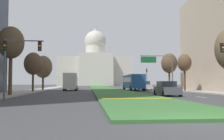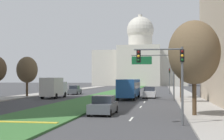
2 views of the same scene
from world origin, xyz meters
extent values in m
plane|color=#3D3D3F|center=(0.00, 64.24, 0.00)|extent=(282.67, 282.67, 0.00)
cube|color=#386B33|center=(0.00, 57.82, 0.07)|extent=(6.32, 115.64, 0.14)
cube|color=gold|center=(0.00, 11.68, 0.16)|extent=(5.69, 0.50, 0.04)
cube|color=silver|center=(7.33, 15.68, 0.00)|extent=(0.16, 2.40, 0.01)
cube|color=silver|center=(7.33, 25.95, 0.00)|extent=(0.16, 2.40, 0.01)
cube|color=silver|center=(7.33, 32.82, 0.00)|extent=(0.16, 2.40, 0.01)
cube|color=silver|center=(7.33, 42.60, 0.00)|extent=(0.16, 2.40, 0.01)
cube|color=silver|center=(7.33, 54.16, 0.00)|extent=(0.16, 2.40, 0.01)
cube|color=silver|center=(7.33, 65.97, 0.00)|extent=(0.16, 2.40, 0.01)
cube|color=#9E9991|center=(-13.50, 51.39, 0.07)|extent=(4.00, 115.64, 0.15)
cube|color=#9E9991|center=(13.50, 51.39, 0.07)|extent=(4.00, 115.64, 0.15)
cube|color=beige|center=(0.00, 128.49, 7.46)|extent=(39.15, 18.36, 14.91)
cube|color=beige|center=(0.00, 117.31, 8.20)|extent=(17.23, 4.00, 16.40)
cylinder|color=beige|center=(0.00, 128.49, 18.49)|extent=(10.34, 10.34, 7.15)
sphere|color=beige|center=(0.00, 128.49, 24.12)|extent=(11.73, 11.73, 11.73)
cylinder|color=beige|center=(0.00, 128.49, 29.40)|extent=(1.80, 1.80, 3.00)
cylinder|color=#515456|center=(-11.00, 13.35, 2.60)|extent=(0.16, 0.16, 5.20)
cube|color=black|center=(-11.00, 13.35, 4.60)|extent=(0.28, 0.24, 0.84)
sphere|color=#510F0F|center=(-11.00, 13.21, 4.88)|extent=(0.18, 0.18, 0.18)
sphere|color=#F2A51E|center=(-11.00, 13.21, 4.60)|extent=(0.18, 0.18, 0.18)
sphere|color=#0F4219|center=(-11.00, 13.21, 4.32)|extent=(0.18, 0.18, 0.18)
cylinder|color=#515456|center=(-9.40, 13.35, 5.05)|extent=(3.20, 0.10, 0.10)
cube|color=black|center=(-8.12, 13.35, 4.60)|extent=(0.28, 0.24, 0.84)
sphere|color=#510F0F|center=(-8.12, 13.21, 4.88)|extent=(0.18, 0.18, 0.18)
sphere|color=#F2A51E|center=(-8.12, 13.21, 4.60)|extent=(0.18, 0.18, 0.18)
sphere|color=#0F4219|center=(-8.12, 13.21, 4.32)|extent=(0.18, 0.18, 0.18)
cube|color=black|center=(8.12, 12.88, 4.60)|extent=(0.28, 0.24, 0.84)
sphere|color=#510F0F|center=(8.12, 12.74, 4.88)|extent=(0.18, 0.18, 0.18)
sphere|color=#F2A51E|center=(8.12, 12.74, 4.60)|extent=(0.18, 0.18, 0.18)
sphere|color=#0F4219|center=(8.12, 12.74, 4.32)|extent=(0.18, 0.18, 0.18)
cylinder|color=#515456|center=(11.00, 54.64, 2.60)|extent=(0.16, 0.16, 5.20)
cube|color=black|center=(11.00, 54.64, 4.60)|extent=(0.28, 0.24, 0.84)
sphere|color=red|center=(11.00, 54.50, 4.88)|extent=(0.18, 0.18, 0.18)
sphere|color=#4C380F|center=(11.00, 54.50, 4.60)|extent=(0.18, 0.18, 0.18)
sphere|color=#0F4219|center=(11.00, 54.50, 4.32)|extent=(0.18, 0.18, 0.18)
cylinder|color=#515456|center=(11.20, 35.51, 3.25)|extent=(0.20, 0.20, 6.50)
cylinder|color=#515456|center=(8.28, 35.51, 6.30)|extent=(5.84, 0.12, 0.12)
cube|color=#146033|center=(6.81, 35.46, 5.60)|extent=(2.80, 0.08, 1.10)
cylinder|color=#4C3823|center=(-12.37, 19.59, 2.48)|extent=(0.39, 0.39, 4.95)
ellipsoid|color=brown|center=(-12.37, 19.59, 5.84)|extent=(2.84, 2.84, 3.54)
cylinder|color=#4C3823|center=(-12.30, 30.64, 1.76)|extent=(0.31, 0.31, 3.51)
ellipsoid|color=brown|center=(-12.30, 30.64, 4.37)|extent=(2.75, 2.75, 3.44)
cylinder|color=#4C3823|center=(12.06, 31.93, 2.04)|extent=(0.34, 0.34, 4.08)
ellipsoid|color=brown|center=(12.06, 31.93, 4.80)|extent=(2.30, 2.30, 2.88)
cylinder|color=#4C3823|center=(-12.60, 41.04, 1.73)|extent=(0.37, 0.37, 3.45)
ellipsoid|color=brown|center=(-12.60, 41.04, 4.54)|extent=(3.48, 3.48, 4.35)
cylinder|color=#4C3823|center=(12.48, 41.15, 2.22)|extent=(0.37, 0.37, 4.43)
ellipsoid|color=brown|center=(12.48, 41.15, 5.44)|extent=(3.24, 3.24, 4.05)
cube|color=#4C5156|center=(4.66, 18.27, 0.61)|extent=(1.92, 4.35, 0.77)
cube|color=#282D38|center=(4.66, 18.45, 1.31)|extent=(1.68, 2.09, 0.63)
cylinder|color=black|center=(5.52, 16.55, 0.32)|extent=(0.22, 0.64, 0.64)
cylinder|color=black|center=(3.78, 16.56, 0.32)|extent=(0.22, 0.64, 0.64)
cylinder|color=black|center=(5.54, 19.99, 0.32)|extent=(0.22, 0.64, 0.64)
cylinder|color=black|center=(3.80, 20.00, 0.32)|extent=(0.22, 0.64, 0.64)
cube|color=silver|center=(7.60, 41.92, 0.65)|extent=(1.96, 4.67, 0.87)
cube|color=#282D38|center=(7.60, 42.11, 1.44)|extent=(1.70, 2.25, 0.71)
cylinder|color=black|center=(8.50, 40.06, 0.32)|extent=(0.23, 0.64, 0.64)
cylinder|color=black|center=(6.75, 40.04, 0.32)|extent=(0.23, 0.64, 0.64)
cylinder|color=black|center=(8.45, 43.81, 0.32)|extent=(0.23, 0.64, 0.64)
cylinder|color=black|center=(6.71, 43.79, 0.32)|extent=(0.23, 0.64, 0.64)
cube|color=#4C5156|center=(-7.25, 50.99, 0.64)|extent=(2.05, 4.77, 0.83)
cube|color=#282D38|center=(-7.24, 50.81, 1.39)|extent=(1.70, 2.33, 0.68)
cylinder|color=black|center=(-8.17, 52.83, 0.32)|extent=(0.26, 0.65, 0.64)
cylinder|color=black|center=(-6.54, 52.92, 0.32)|extent=(0.26, 0.65, 0.64)
cylinder|color=black|center=(-7.96, 49.06, 0.32)|extent=(0.26, 0.65, 0.64)
cylinder|color=black|center=(-6.33, 49.15, 0.32)|extent=(0.26, 0.65, 0.64)
cube|color=silver|center=(-7.17, 41.11, 1.45)|extent=(2.30, 2.00, 2.20)
cube|color=silver|center=(-7.17, 37.91, 1.80)|extent=(2.30, 4.40, 2.80)
cylinder|color=black|center=(-8.22, 41.11, 0.45)|extent=(0.30, 0.90, 0.90)
cylinder|color=black|center=(-6.12, 41.11, 0.45)|extent=(0.30, 0.90, 0.90)
cylinder|color=black|center=(-8.22, 36.81, 0.45)|extent=(0.30, 0.90, 0.90)
cylinder|color=black|center=(-6.12, 36.81, 0.45)|extent=(0.30, 0.90, 0.90)
cube|color=#1E4C8C|center=(4.66, 39.12, 1.70)|extent=(2.50, 11.00, 2.50)
cube|color=#232833|center=(4.66, 39.12, 2.05)|extent=(2.52, 10.12, 0.90)
cylinder|color=black|center=(5.81, 34.82, 0.50)|extent=(0.32, 1.00, 1.00)
cylinder|color=black|center=(3.51, 34.82, 0.50)|extent=(0.32, 1.00, 1.00)
cylinder|color=black|center=(5.81, 43.02, 0.50)|extent=(0.32, 1.00, 1.00)
cylinder|color=black|center=(3.51, 43.02, 0.50)|extent=(0.32, 1.00, 1.00)
camera|label=1|loc=(-3.97, -8.80, 1.43)|focal=40.61mm
camera|label=2|loc=(9.75, -8.40, 3.11)|focal=50.57mm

